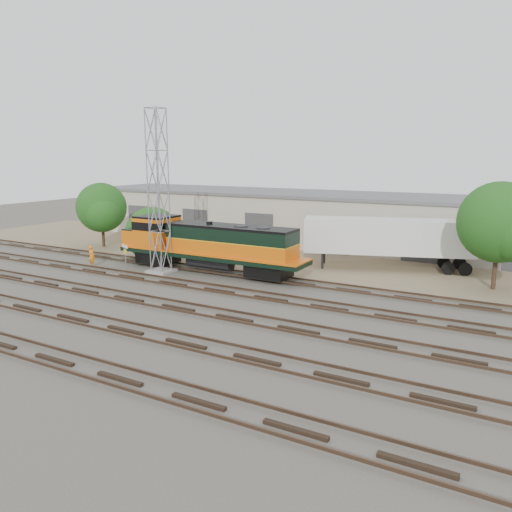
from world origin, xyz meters
The scene contains 12 objects.
ground centered at (0.00, 0.00, 0.00)m, with size 140.00×140.00×0.00m, color #47423A.
dirt_strip centered at (0.00, 15.00, 0.01)m, with size 80.00×16.00×0.02m, color #726047.
tracks centered at (0.00, -3.00, 0.08)m, with size 80.00×20.40×0.28m.
warehouse centered at (0.04, 22.98, 2.65)m, with size 58.40×10.40×5.30m.
locomotive centered at (-4.10, 6.00, 2.28)m, with size 16.46×2.89×3.96m.
signal_tower centered at (-7.21, 4.09, 6.17)m, with size 1.87×1.87×12.65m.
sign_post centered at (-9.24, 2.27, 1.66)m, with size 0.90×0.44×2.38m.
worker centered at (-13.62, 2.85, 0.89)m, with size 0.65×0.43×1.79m, color orange.
semi_trailer centered at (8.44, 14.13, 2.59)m, with size 13.56×6.60×4.12m.
tree_west centered at (-19.45, 9.85, 3.89)m, with size 5.22×4.97×6.50m.
tree_mid centered at (-11.44, 8.16, 2.04)m, with size 5.17×4.92×4.92m.
tree_east centered at (16.60, 11.16, 4.56)m, with size 5.81×5.54×7.48m.
Camera 1 is at (18.34, -26.01, 9.16)m, focal length 35.00 mm.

